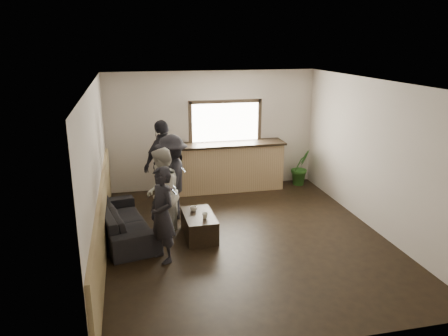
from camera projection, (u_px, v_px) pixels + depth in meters
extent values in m
cube|color=black|center=(245.00, 237.00, 7.99)|extent=(5.00, 6.00, 0.01)
cube|color=silver|center=(247.00, 83.00, 7.20)|extent=(5.00, 6.00, 0.01)
cube|color=beige|center=(212.00, 130.00, 10.40)|extent=(5.00, 0.01, 2.80)
cube|color=beige|center=(318.00, 237.00, 4.79)|extent=(5.00, 0.01, 2.80)
cube|color=beige|center=(97.00, 173.00, 7.07)|extent=(0.01, 6.00, 2.80)
cube|color=beige|center=(375.00, 156.00, 8.12)|extent=(0.01, 6.00, 2.80)
cube|color=tan|center=(103.00, 221.00, 7.32)|extent=(0.06, 5.90, 1.10)
cube|color=tan|center=(228.00, 167.00, 10.41)|extent=(2.60, 0.60, 1.10)
cube|color=black|center=(228.00, 144.00, 10.25)|extent=(2.70, 0.68, 0.05)
cube|color=white|center=(225.00, 122.00, 10.37)|extent=(1.60, 0.06, 0.90)
cube|color=#3F3326|center=(225.00, 101.00, 10.21)|extent=(1.72, 0.08, 0.08)
cube|color=#3F3326|center=(190.00, 124.00, 10.17)|extent=(0.08, 0.08, 1.06)
cube|color=#3F3326|center=(259.00, 121.00, 10.52)|extent=(0.08, 0.08, 1.06)
imported|color=black|center=(124.00, 221.00, 7.96)|extent=(1.24, 2.20, 0.61)
cube|color=black|center=(199.00, 226.00, 7.98)|extent=(0.56, 0.98, 0.43)
imported|color=silver|center=(193.00, 209.00, 8.07)|extent=(0.16, 0.16, 0.10)
imported|color=silver|center=(205.00, 216.00, 7.75)|extent=(0.12, 0.12, 0.10)
imported|color=#2D6623|center=(301.00, 167.00, 10.80)|extent=(0.60, 0.55, 0.90)
imported|color=black|center=(162.00, 215.00, 6.97)|extent=(0.59, 0.68, 1.59)
cube|color=black|center=(173.00, 192.00, 7.00)|extent=(0.11, 0.10, 0.12)
cube|color=white|center=(174.00, 191.00, 7.00)|extent=(0.10, 0.09, 0.11)
imported|color=#B4AFA2|center=(162.00, 193.00, 7.86)|extent=(0.85, 0.96, 1.65)
cube|color=black|center=(174.00, 185.00, 7.79)|extent=(0.11, 0.10, 0.12)
cube|color=white|center=(174.00, 185.00, 7.78)|extent=(0.09, 0.08, 0.11)
imported|color=black|center=(172.00, 177.00, 8.67)|extent=(0.80, 1.19, 1.71)
cube|color=black|center=(183.00, 169.00, 8.63)|extent=(0.10, 0.09, 0.12)
cube|color=white|center=(183.00, 169.00, 8.63)|extent=(0.09, 0.07, 0.11)
imported|color=black|center=(164.00, 163.00, 9.31)|extent=(1.14, 1.07, 1.88)
cube|color=black|center=(171.00, 142.00, 9.04)|extent=(0.11, 0.12, 0.12)
cube|color=white|center=(171.00, 142.00, 9.04)|extent=(0.10, 0.10, 0.11)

